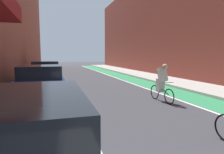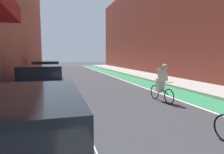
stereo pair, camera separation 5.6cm
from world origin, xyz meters
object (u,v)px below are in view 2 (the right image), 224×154
(parked_sedan_gray, at_px, (46,71))
(cyclist_mid, at_px, (162,83))
(parked_sedan_blue, at_px, (41,83))
(parked_sedan_white, at_px, (10,153))

(parked_sedan_gray, relative_size, cyclist_mid, 2.86)
(parked_sedan_gray, bearing_deg, cyclist_mid, -57.64)
(parked_sedan_gray, bearing_deg, parked_sedan_blue, -90.00)
(parked_sedan_white, distance_m, parked_sedan_gray, 12.33)
(parked_sedan_blue, bearing_deg, parked_sedan_white, -90.01)
(parked_sedan_blue, bearing_deg, cyclist_mid, -16.25)
(parked_sedan_blue, xyz_separation_m, cyclist_mid, (4.83, -1.41, 0.02))
(parked_sedan_blue, distance_m, parked_sedan_gray, 6.21)
(cyclist_mid, bearing_deg, parked_sedan_white, -135.70)
(parked_sedan_white, bearing_deg, cyclist_mid, 44.30)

